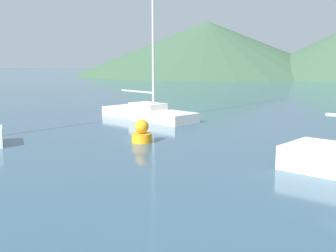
% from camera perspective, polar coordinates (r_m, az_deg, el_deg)
% --- Properties ---
extents(sailboat_inner, '(6.00, 4.20, 11.45)m').
position_cam_1_polar(sailboat_inner, '(22.25, -2.73, 2.16)').
color(sailboat_inner, white).
rests_on(sailboat_inner, ground_plane).
extents(buoy_marker, '(0.77, 0.77, 0.88)m').
position_cam_1_polar(buoy_marker, '(15.98, -3.58, -0.94)').
color(buoy_marker, orange).
rests_on(buoy_marker, ground_plane).
extents(hill_west, '(51.73, 51.73, 10.26)m').
position_cam_1_polar(hill_west, '(84.11, 5.38, 10.45)').
color(hill_west, '#38563D').
rests_on(hill_west, ground_plane).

